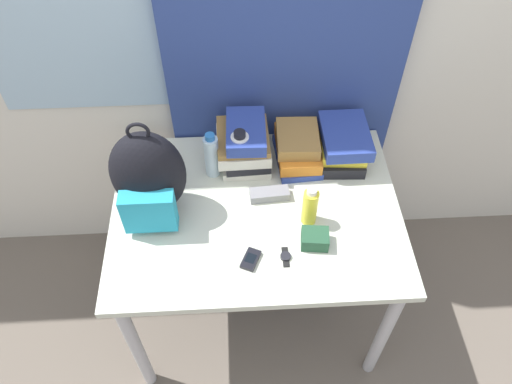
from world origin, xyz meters
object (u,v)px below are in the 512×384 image
object	(u,v)px
book_stack_center	(297,147)
book_stack_right	(342,144)
water_bottle	(212,156)
camera_pouch	(315,239)
sunglasses_case	(269,194)
book_stack_left	(245,144)
backpack	(148,177)
wristwatch	(286,257)
cell_phone	(251,259)
sunscreen_bottle	(310,206)
sports_bottle	(240,154)

from	to	relation	value
book_stack_center	book_stack_right	size ratio (longest dim) A/B	1.09
book_stack_right	water_bottle	xyz separation A→B (m)	(-0.52, -0.06, 0.02)
camera_pouch	sunglasses_case	bearing A→B (deg)	123.19
book_stack_left	book_stack_center	world-z (taller)	book_stack_left
backpack	camera_pouch	bearing A→B (deg)	-18.41
water_bottle	wristwatch	xyz separation A→B (m)	(0.25, -0.42, -0.09)
book_stack_right	wristwatch	size ratio (longest dim) A/B	3.13
book_stack_left	book_stack_right	xyz separation A→B (m)	(0.39, -0.00, -0.02)
book_stack_right	camera_pouch	bearing A→B (deg)	-111.07
book_stack_left	wristwatch	distance (m)	0.50
backpack	camera_pouch	xyz separation A→B (m)	(0.58, -0.19, -0.15)
book_stack_right	backpack	bearing A→B (deg)	-163.02
book_stack_left	cell_phone	xyz separation A→B (m)	(-0.00, -0.48, -0.09)
camera_pouch	book_stack_left	bearing A→B (deg)	118.64
water_bottle	backpack	bearing A→B (deg)	-141.97
sunscreen_bottle	sunglasses_case	xyz separation A→B (m)	(-0.14, 0.12, -0.06)
water_bottle	camera_pouch	distance (m)	0.52
backpack	book_stack_center	distance (m)	0.62
cell_phone	sunglasses_case	size ratio (longest dim) A/B	0.63
sunscreen_bottle	camera_pouch	xyz separation A→B (m)	(0.01, -0.10, -0.05)
backpack	book_stack_left	xyz separation A→B (m)	(0.35, 0.23, -0.08)
sports_bottle	sunglasses_case	distance (m)	0.19
book_stack_center	sunscreen_bottle	size ratio (longest dim) A/B	1.57
backpack	sunglasses_case	world-z (taller)	backpack
book_stack_center	cell_phone	size ratio (longest dim) A/B	2.86
book_stack_right	camera_pouch	xyz separation A→B (m)	(-0.16, -0.42, -0.05)
cell_phone	book_stack_right	bearing A→B (deg)	50.66
book_stack_center	water_bottle	world-z (taller)	water_bottle
book_stack_center	camera_pouch	distance (m)	0.43
sports_bottle	sunscreen_bottle	distance (m)	0.35
sunglasses_case	backpack	bearing A→B (deg)	-176.09
book_stack_center	water_bottle	bearing A→B (deg)	-169.64
sports_bottle	sunglasses_case	size ratio (longest dim) A/B	1.45
cell_phone	sunglasses_case	bearing A→B (deg)	73.11
book_stack_center	sunglasses_case	bearing A→B (deg)	-122.06
book_stack_right	cell_phone	world-z (taller)	book_stack_right
book_stack_right	sunscreen_bottle	bearing A→B (deg)	-118.44
sports_bottle	wristwatch	xyz separation A→B (m)	(0.14, -0.41, -0.10)
backpack	wristwatch	xyz separation A→B (m)	(0.47, -0.25, -0.17)
book_stack_right	sunscreen_bottle	distance (m)	0.36
sunscreen_bottle	backpack	bearing A→B (deg)	171.21
water_bottle	sunscreen_bottle	size ratio (longest dim) A/B	1.17
backpack	sports_bottle	world-z (taller)	backpack
book_stack_center	camera_pouch	size ratio (longest dim) A/B	2.68
water_bottle	wristwatch	distance (m)	0.50
water_bottle	book_stack_right	bearing A→B (deg)	6.10
book_stack_left	sunglasses_case	bearing A→B (deg)	-66.96
sunscreen_bottle	cell_phone	distance (m)	0.29
sports_bottle	sunscreen_bottle	size ratio (longest dim) A/B	1.25
backpack	wristwatch	distance (m)	0.56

